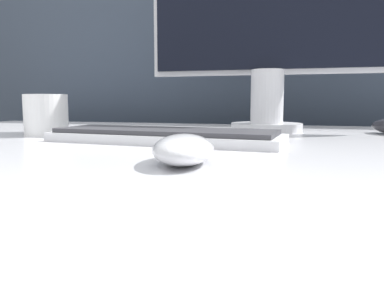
# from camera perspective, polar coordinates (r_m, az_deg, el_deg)

# --- Properties ---
(partition_panel) EXTENTS (5.00, 0.03, 1.19)m
(partition_panel) POSITION_cam_1_polar(r_m,az_deg,el_deg) (1.33, 9.29, -2.03)
(partition_panel) COLOR #333D4C
(partition_panel) RESTS_ON ground_plane
(computer_mouse_near) EXTENTS (0.10, 0.14, 0.03)m
(computer_mouse_near) POSITION_cam_1_polar(r_m,az_deg,el_deg) (0.44, -1.32, -0.79)
(computer_mouse_near) COLOR silver
(computer_mouse_near) RESTS_ON desk
(keyboard) EXTENTS (0.43, 0.17, 0.02)m
(keyboard) POSITION_cam_1_polar(r_m,az_deg,el_deg) (0.67, -4.35, 1.23)
(keyboard) COLOR silver
(keyboard) RESTS_ON desk
(monitor) EXTENTS (0.57, 0.17, 0.53)m
(monitor) POSITION_cam_1_polar(r_m,az_deg,el_deg) (0.95, 11.68, 19.76)
(monitor) COLOR silver
(monitor) RESTS_ON desk
(mug) EXTENTS (0.09, 0.09, 0.09)m
(mug) POSITION_cam_1_polar(r_m,az_deg,el_deg) (0.86, -21.35, 4.15)
(mug) COLOR white
(mug) RESTS_ON desk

